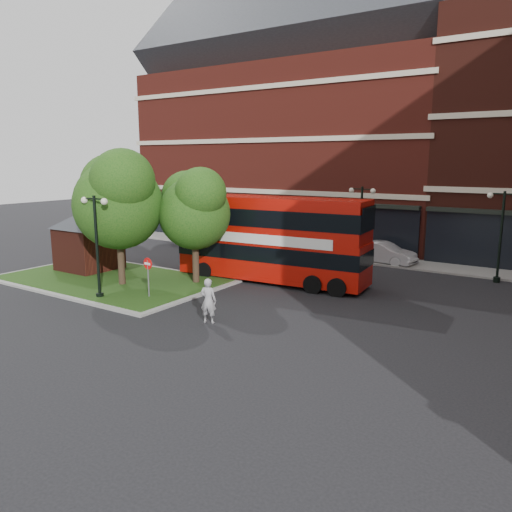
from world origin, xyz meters
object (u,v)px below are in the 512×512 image
Objects in this scene: bus at (271,234)px; woman at (208,301)px; car_silver at (296,245)px; car_white at (383,253)px.

bus is 7.89m from woman.
bus reaches higher than car_silver.
woman is at bearing -82.45° from bus.
car_silver is (-2.75, 7.83, -1.99)m from bus.
woman is at bearing -179.32° from car_white.
car_silver is at bearing 100.47° from car_white.
car_silver is (-4.38, 15.35, -0.25)m from woman.
bus reaches higher than car_white.
car_white is (6.26, 0.32, 0.01)m from car_silver.
car_white is at bearing -89.65° from car_silver.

